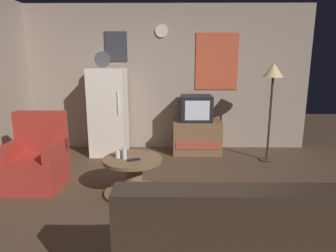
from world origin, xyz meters
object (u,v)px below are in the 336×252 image
object	(u,v)px
tv_stand	(197,137)
armchair	(37,161)
standing_lamp	(273,78)
mug_ceramic_white	(118,154)
wine_glass	(124,153)
coffee_table	(133,176)
remote_control	(134,160)
crt_tv	(196,108)
fridge	(109,112)

from	to	relation	value
tv_stand	armchair	bearing A→B (deg)	-147.09
standing_lamp	mug_ceramic_white	distance (m)	2.71
wine_glass	armchair	distance (m)	1.26
coffee_table	remote_control	world-z (taller)	remote_control
crt_tv	mug_ceramic_white	size ratio (longest dim) A/B	6.00
remote_control	armchair	xyz separation A→B (m)	(-1.32, 0.36, -0.14)
tv_stand	remote_control	size ratio (longest dim) A/B	5.60
fridge	wine_glass	xyz separation A→B (m)	(0.53, -1.69, -0.21)
fridge	mug_ceramic_white	bearing A→B (deg)	-74.86
crt_tv	mug_ceramic_white	xyz separation A→B (m)	(-1.08, -1.68, -0.29)
standing_lamp	remote_control	distance (m)	2.62
wine_glass	mug_ceramic_white	xyz separation A→B (m)	(-0.09, 0.06, -0.03)
tv_stand	crt_tv	xyz separation A→B (m)	(-0.02, -0.00, 0.51)
fridge	mug_ceramic_white	size ratio (longest dim) A/B	19.67
crt_tv	standing_lamp	bearing A→B (deg)	-19.53
fridge	tv_stand	size ratio (longest dim) A/B	2.11
fridge	crt_tv	size ratio (longest dim) A/B	3.28
fridge	standing_lamp	xyz separation A→B (m)	(2.68, -0.36, 0.60)
wine_glass	mug_ceramic_white	size ratio (longest dim) A/B	1.67
fridge	wine_glass	distance (m)	1.78
mug_ceramic_white	remote_control	bearing A→B (deg)	-29.45
standing_lamp	mug_ceramic_white	world-z (taller)	standing_lamp
remote_control	wine_glass	bearing A→B (deg)	130.27
coffee_table	remote_control	size ratio (longest dim) A/B	4.80
coffee_table	armchair	size ratio (longest dim) A/B	0.75
standing_lamp	tv_stand	bearing A→B (deg)	160.07
tv_stand	crt_tv	size ratio (longest dim) A/B	1.56
tv_stand	armchair	size ratio (longest dim) A/B	0.87
standing_lamp	coffee_table	xyz separation A→B (m)	(-2.07, -1.29, -1.12)
standing_lamp	wine_glass	world-z (taller)	standing_lamp
tv_stand	coffee_table	distance (m)	1.94
tv_stand	coffee_table	size ratio (longest dim) A/B	1.17
standing_lamp	mug_ceramic_white	size ratio (longest dim) A/B	17.67
standing_lamp	remote_control	world-z (taller)	standing_lamp
armchair	tv_stand	bearing A→B (deg)	32.91
crt_tv	fridge	bearing A→B (deg)	-178.12
armchair	crt_tv	bearing A→B (deg)	33.16
fridge	armchair	size ratio (longest dim) A/B	1.84
crt_tv	remote_control	bearing A→B (deg)	-116.09
crt_tv	standing_lamp	distance (m)	1.35
fridge	standing_lamp	world-z (taller)	fridge
standing_lamp	armchair	world-z (taller)	standing_lamp
mug_ceramic_white	remote_control	size ratio (longest dim) A/B	0.60
tv_stand	mug_ceramic_white	bearing A→B (deg)	-123.31
tv_stand	crt_tv	world-z (taller)	crt_tv
standing_lamp	wine_glass	xyz separation A→B (m)	(-2.16, -1.32, -0.81)
wine_glass	crt_tv	bearing A→B (deg)	60.15
armchair	coffee_table	bearing A→B (deg)	-11.56
crt_tv	armchair	xyz separation A→B (m)	(-2.20, -1.44, -0.47)
tv_stand	wine_glass	xyz separation A→B (m)	(-1.02, -1.74, 0.25)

